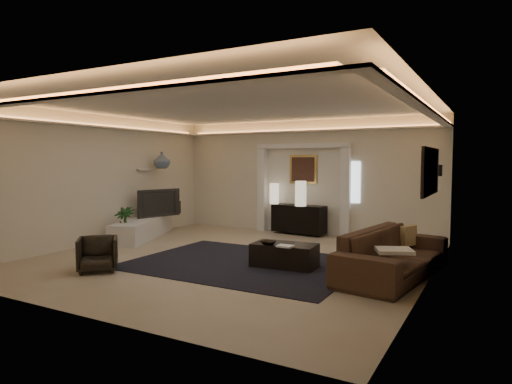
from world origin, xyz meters
The scene contains 33 objects.
floor centered at (0.00, 0.00, 0.00)m, with size 7.00×7.00×0.00m, color #B0A28C.
ceiling centered at (0.00, 0.00, 2.90)m, with size 7.00×7.00×0.00m, color white.
wall_back centered at (0.00, 3.50, 1.45)m, with size 7.00×7.00×0.00m, color beige.
wall_front centered at (0.00, -3.50, 1.45)m, with size 7.00×7.00×0.00m, color beige.
wall_left centered at (-3.50, 0.00, 1.45)m, with size 7.00×7.00×0.00m, color beige.
wall_right centered at (3.50, 0.00, 1.45)m, with size 7.00×7.00×0.00m, color beige.
cove_soffit centered at (0.00, 0.00, 2.62)m, with size 7.00×7.00×0.04m, color silver.
daylight_slit centered at (1.35, 3.48, 1.35)m, with size 0.25×0.03×1.00m, color white.
area_rug centered at (0.40, -0.20, 0.01)m, with size 4.00×3.00×0.01m, color black.
pilaster_left centered at (-1.15, 3.40, 1.10)m, with size 0.22×0.20×2.20m, color silver.
pilaster_right centered at (1.15, 3.40, 1.10)m, with size 0.22×0.20×2.20m, color silver.
alcove_header centered at (0.00, 3.40, 2.25)m, with size 2.52×0.20×0.12m, color silver.
painting_frame centered at (0.00, 3.47, 1.65)m, with size 0.74×0.04×0.74m, color tan.
painting_canvas centered at (0.00, 3.44, 1.65)m, with size 0.62×0.02×0.62m, color #4C2D1E.
art_panel_frame centered at (3.47, 0.30, 1.70)m, with size 0.04×1.64×0.74m, color black.
art_panel_gold centered at (3.44, 0.30, 1.70)m, with size 0.02×1.50×0.62m, color tan.
wall_sconce centered at (3.38, 2.20, 1.68)m, with size 0.12×0.12×0.22m, color black.
wall_niche centered at (-3.44, 1.40, 1.65)m, with size 0.10×0.55×0.04m, color silver.
console centered at (-0.02, 3.25, 0.40)m, with size 1.40×0.44×0.70m, color black.
lamp_left centered at (-0.72, 3.25, 1.09)m, with size 0.24×0.24×0.53m, color #FFE9C9.
lamp_right centered at (0.12, 3.03, 1.09)m, with size 0.28×0.28×0.62m, color beige.
media_ledge centered at (-3.15, 0.96, 0.22)m, with size 0.65×2.60×0.49m, color silver.
tv centered at (-3.14, 1.46, 0.79)m, with size 0.16×1.20×0.69m, color black.
figurine centered at (-3.08, 2.26, 0.64)m, with size 0.12×0.12×0.33m, color black.
ginger_jar centered at (-3.15, 1.69, 1.88)m, with size 0.41×0.41×0.43m, color slate.
plant centered at (-3.00, 0.22, 0.41)m, with size 0.46×0.46×0.82m, color #19411A.
sofa centered at (2.97, 0.15, 0.38)m, with size 1.02×2.60×0.76m, color #341F18.
throw_blanket centered at (3.10, -0.45, 0.55)m, with size 0.51×0.42×0.06m, color white.
throw_pillow centered at (3.04, 1.02, 0.55)m, with size 0.11×0.35×0.35m, color tan.
coffee_table centered at (1.14, -0.07, 0.20)m, with size 1.11×0.61×0.41m, color #2F2320.
bowl centered at (0.93, -0.27, 0.44)m, with size 0.26×0.26×0.06m, color black.
magazine centered at (1.29, -0.35, 0.42)m, with size 0.27×0.19×0.03m, color white.
armchair centered at (-1.50, -1.87, 0.29)m, with size 0.62×0.64×0.58m, color black.
Camera 1 is at (4.41, -7.03, 1.86)m, focal length 31.01 mm.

